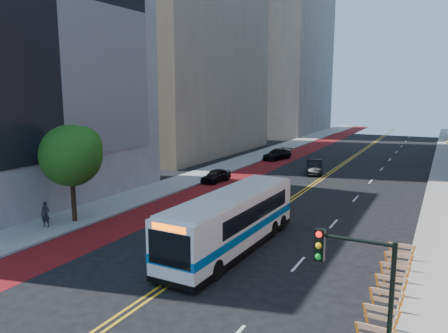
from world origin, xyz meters
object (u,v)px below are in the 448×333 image
street_tree (72,153)px  traffic_signal (358,287)px  pedestrian (46,214)px  car_c (277,154)px  car_a (216,176)px  transit_bus (232,220)px  car_b (314,167)px

street_tree → traffic_signal: street_tree is taller
pedestrian → car_c: bearing=66.9°
traffic_signal → car_a: (-18.49, 26.20, -3.07)m
transit_bus → car_a: (-9.79, 16.28, -1.09)m
traffic_signal → car_c: bearing=112.9°
car_c → pedestrian: size_ratio=2.82×
street_tree → transit_bus: (11.95, 0.36, -3.17)m
transit_bus → car_a: size_ratio=3.19×
traffic_signal → car_a: 32.22m
traffic_signal → car_b: bearing=107.3°
car_b → pedestrian: size_ratio=2.70×
transit_bus → pedestrian: size_ratio=7.16×
street_tree → car_a: bearing=82.6°
street_tree → car_b: (9.74, 25.54, -4.15)m
transit_bus → car_c: 34.19m
car_b → pedestrian: (-10.45, -27.46, 0.25)m
car_a → car_b: bearing=55.2°
car_b → pedestrian: 29.38m
car_a → car_b: car_b is taller
traffic_signal → car_a: bearing=125.2°
pedestrian → traffic_signal: bearing=-37.4°
traffic_signal → car_a: size_ratio=1.33×
car_b → car_c: (-7.17, 7.69, -0.06)m
car_a → transit_bus: bearing=-53.3°
traffic_signal → pedestrian: bearing=160.3°
transit_bus → pedestrian: bearing=-168.3°
car_a → pedestrian: (-2.87, -18.56, 0.35)m
transit_bus → street_tree: bearing=-176.8°
transit_bus → traffic_signal: bearing=-47.2°
traffic_signal → car_a: traffic_signal is taller
transit_bus → car_c: bearing=107.4°
traffic_signal → transit_bus: traffic_signal is taller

